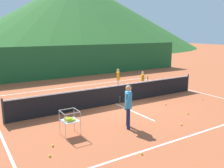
% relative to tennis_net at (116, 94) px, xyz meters
% --- Properties ---
extents(ground_plane, '(120.00, 120.00, 0.00)m').
position_rel_tennis_net_xyz_m(ground_plane, '(0.00, 0.00, -0.50)').
color(ground_plane, '#B25633').
extents(line_baseline_near, '(11.11, 0.08, 0.01)m').
position_rel_tennis_net_xyz_m(line_baseline_near, '(0.00, -4.68, -0.50)').
color(line_baseline_near, white).
rests_on(line_baseline_near, ground).
extents(line_baseline_far, '(11.11, 0.08, 0.01)m').
position_rel_tennis_net_xyz_m(line_baseline_far, '(0.00, 4.83, -0.50)').
color(line_baseline_far, white).
rests_on(line_baseline_far, ground).
extents(line_sideline_east, '(0.08, 9.51, 0.01)m').
position_rel_tennis_net_xyz_m(line_sideline_east, '(5.55, 0.00, -0.50)').
color(line_sideline_east, white).
rests_on(line_sideline_east, ground).
extents(line_service_center, '(0.08, 5.89, 0.01)m').
position_rel_tennis_net_xyz_m(line_service_center, '(0.00, 0.00, -0.50)').
color(line_service_center, white).
rests_on(line_service_center, ground).
extents(tennis_net, '(10.64, 0.08, 1.05)m').
position_rel_tennis_net_xyz_m(tennis_net, '(0.00, 0.00, 0.00)').
color(tennis_net, '#333338').
rests_on(tennis_net, ground).
extents(instructor, '(0.54, 0.82, 1.65)m').
position_rel_tennis_net_xyz_m(instructor, '(-1.33, -2.89, 0.49)').
color(instructor, '#191E4C').
rests_on(instructor, ground).
extents(student_0, '(0.45, 0.51, 1.33)m').
position_rel_tennis_net_xyz_m(student_0, '(1.81, 2.55, 0.30)').
color(student_0, silver).
rests_on(student_0, ground).
extents(student_1, '(0.40, 0.67, 1.19)m').
position_rel_tennis_net_xyz_m(student_1, '(3.03, 1.60, 0.22)').
color(student_1, navy).
rests_on(student_1, ground).
extents(ball_cart, '(0.58, 0.58, 0.90)m').
position_rel_tennis_net_xyz_m(ball_cart, '(-3.49, -2.41, 0.09)').
color(ball_cart, '#B7B7BC').
rests_on(ball_cart, ground).
extents(tennis_ball_0, '(0.07, 0.07, 0.07)m').
position_rel_tennis_net_xyz_m(tennis_ball_0, '(4.32, -1.89, -0.47)').
color(tennis_ball_0, yellow).
rests_on(tennis_ball_0, ground).
extents(tennis_ball_2, '(0.07, 0.07, 0.07)m').
position_rel_tennis_net_xyz_m(tennis_ball_2, '(1.84, -3.05, -0.47)').
color(tennis_ball_2, yellow).
rests_on(tennis_ball_2, ground).
extents(tennis_ball_3, '(0.07, 0.07, 0.07)m').
position_rel_tennis_net_xyz_m(tennis_ball_3, '(-4.57, -3.51, -0.47)').
color(tennis_ball_3, yellow).
rests_on(tennis_ball_3, ground).
extents(tennis_ball_4, '(0.07, 0.07, 0.07)m').
position_rel_tennis_net_xyz_m(tennis_ball_4, '(0.57, -3.83, -0.47)').
color(tennis_ball_4, yellow).
rests_on(tennis_ball_4, ground).
extents(tennis_ball_5, '(0.07, 0.07, 0.07)m').
position_rel_tennis_net_xyz_m(tennis_ball_5, '(-4.29, -2.93, -0.47)').
color(tennis_ball_5, yellow).
rests_on(tennis_ball_5, ground).
extents(tennis_ball_6, '(0.07, 0.07, 0.07)m').
position_rel_tennis_net_xyz_m(tennis_ball_6, '(1.97, -1.52, -0.47)').
color(tennis_ball_6, yellow).
rests_on(tennis_ball_6, ground).
extents(tennis_ball_7, '(0.07, 0.07, 0.07)m').
position_rel_tennis_net_xyz_m(tennis_ball_7, '(-2.21, -4.83, -0.47)').
color(tennis_ball_7, yellow).
rests_on(tennis_ball_7, ground).
extents(windscreen_fence, '(24.43, 0.08, 2.56)m').
position_rel_tennis_net_xyz_m(windscreen_fence, '(0.00, 8.25, 0.78)').
color(windscreen_fence, '#1E5B2D').
rests_on(windscreen_fence, ground).
extents(hill_1, '(59.61, 59.61, 16.78)m').
position_rel_tennis_net_xyz_m(hill_1, '(20.07, 49.60, 7.89)').
color(hill_1, '#2D6628').
rests_on(hill_1, ground).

